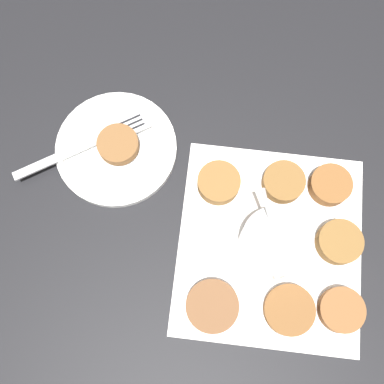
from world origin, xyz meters
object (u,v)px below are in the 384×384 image
at_px(fork, 97,140).
at_px(serving_plate, 116,148).
at_px(sauce_bowl, 277,244).
at_px(fritter_on_plate, 118,145).

bearing_deg(fork, serving_plate, 75.39).
xyz_separation_m(serving_plate, fork, (-0.01, -0.03, 0.01)).
bearing_deg(sauce_bowl, serving_plate, -121.75).
bearing_deg(fork, fritter_on_plate, 75.13).
relative_size(sauce_bowl, fritter_on_plate, 1.86).
height_order(serving_plate, fork, fork).
relative_size(fritter_on_plate, fork, 0.30).
relative_size(serving_plate, fork, 0.91).
bearing_deg(sauce_bowl, fork, -120.18).
bearing_deg(serving_plate, fork, -104.61).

